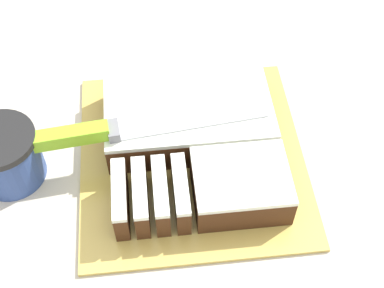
{
  "coord_description": "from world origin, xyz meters",
  "views": [
    {
      "loc": [
        -0.12,
        -0.52,
        1.57
      ],
      "look_at": [
        -0.07,
        -0.06,
        0.96
      ],
      "focal_mm": 50.0,
      "sensor_mm": 36.0,
      "label": 1
    }
  ],
  "objects_px": {
    "cake_board": "(192,157)",
    "coffee_cup": "(5,156)",
    "cake": "(195,140)",
    "knife": "(106,132)"
  },
  "relations": [
    {
      "from": "cake_board",
      "to": "cake",
      "type": "relative_size",
      "value": 1.32
    },
    {
      "from": "knife",
      "to": "coffee_cup",
      "type": "bearing_deg",
      "value": 176.81
    },
    {
      "from": "cake_board",
      "to": "cake",
      "type": "height_order",
      "value": "cake"
    },
    {
      "from": "cake_board",
      "to": "coffee_cup",
      "type": "distance_m",
      "value": 0.26
    },
    {
      "from": "cake_board",
      "to": "cake",
      "type": "bearing_deg",
      "value": 48.19
    },
    {
      "from": "cake",
      "to": "knife",
      "type": "height_order",
      "value": "knife"
    },
    {
      "from": "cake",
      "to": "knife",
      "type": "bearing_deg",
      "value": 179.83
    },
    {
      "from": "cake_board",
      "to": "knife",
      "type": "height_order",
      "value": "knife"
    },
    {
      "from": "cake_board",
      "to": "coffee_cup",
      "type": "bearing_deg",
      "value": -179.9
    },
    {
      "from": "cake",
      "to": "coffee_cup",
      "type": "xyz_separation_m",
      "value": [
        -0.27,
        -0.01,
        0.01
      ]
    }
  ]
}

